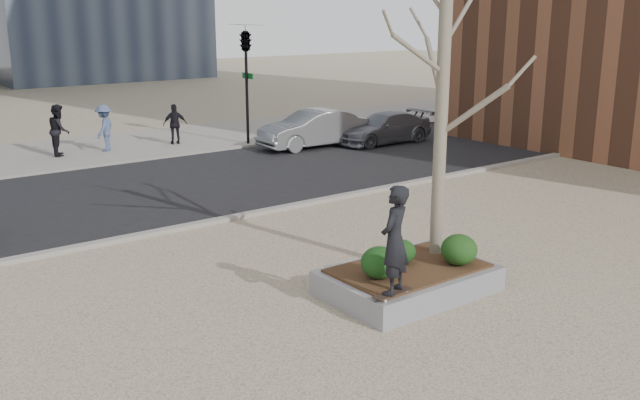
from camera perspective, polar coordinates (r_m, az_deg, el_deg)
ground at (r=12.58m, az=3.69°, el=-8.42°), size 120.00×120.00×0.00m
street at (r=20.81m, az=-14.49°, el=0.62°), size 60.00×8.00×0.02m
far_sidewalk at (r=27.28m, az=-20.22°, el=3.50°), size 60.00×6.00×0.02m
planter at (r=13.13m, az=7.05°, el=-6.43°), size 3.00×2.00×0.45m
planter_mulch at (r=13.04m, az=7.09°, el=-5.43°), size 2.70×1.70×0.04m
sycamore_tree at (r=13.21m, az=9.81°, el=9.55°), size 2.80×2.80×6.60m
shrub_left at (r=12.37m, az=4.80°, el=-5.01°), size 0.66×0.66×0.56m
shrub_middle at (r=13.14m, az=6.54°, el=-4.12°), size 0.53×0.53×0.45m
shrub_right at (r=13.22m, az=11.06°, el=-3.92°), size 0.66×0.66×0.57m
skateboard at (r=11.80m, az=5.85°, el=-7.54°), size 0.79×0.26×0.08m
skateboarder at (r=11.47m, az=5.98°, el=-3.20°), size 0.78×0.68×1.80m
car_silver at (r=26.72m, az=-0.57°, el=5.73°), size 4.27×1.67×1.39m
car_third at (r=27.68m, az=5.13°, el=5.76°), size 4.07×1.77×1.17m
pedestrian_a at (r=26.73m, az=-20.14°, el=5.28°), size 0.93×1.05×1.80m
pedestrian_b at (r=27.09m, az=-16.86°, el=5.54°), size 1.18×1.23×1.68m
pedestrian_c at (r=27.88m, az=-11.52°, el=5.97°), size 0.96×0.61×1.53m
traffic_light_far at (r=27.38m, az=-5.88°, el=9.12°), size 0.60×2.48×4.50m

